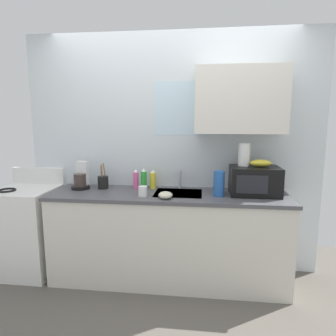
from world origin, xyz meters
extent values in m
cube|color=silver|center=(0.00, 0.35, 1.25)|extent=(3.09, 0.10, 2.50)
cube|color=silver|center=(0.67, 0.14, 1.79)|extent=(0.85, 0.32, 0.62)
cube|color=silver|center=(0.10, 0.31, 1.73)|extent=(0.56, 0.02, 0.55)
cube|color=silver|center=(0.00, 0.00, 0.43)|extent=(2.29, 0.60, 0.86)
cube|color=#4C4C51|center=(0.00, 0.00, 0.88)|extent=(2.32, 0.63, 0.03)
cube|color=#9EA0A5|center=(0.10, 0.02, 0.83)|extent=(0.46, 0.38, 0.14)
cylinder|color=#B2B5BA|center=(0.10, 0.24, 0.99)|extent=(0.03, 0.03, 0.19)
cube|color=white|center=(-1.51, 0.00, 0.45)|extent=(0.60, 0.60, 0.90)
torus|color=black|center=(-1.63, -0.10, 0.91)|extent=(0.17, 0.17, 0.02)
cube|color=white|center=(-1.51, 0.28, 0.99)|extent=(0.60, 0.04, 0.18)
cube|color=black|center=(0.83, 0.05, 1.04)|extent=(0.46, 0.34, 0.27)
cube|color=black|center=(0.78, -0.12, 1.04)|extent=(0.28, 0.01, 0.17)
ellipsoid|color=gold|center=(0.88, 0.05, 1.20)|extent=(0.20, 0.11, 0.07)
cylinder|color=white|center=(0.73, 0.10, 1.28)|extent=(0.11, 0.11, 0.22)
cylinder|color=black|center=(-0.93, 0.08, 0.92)|extent=(0.19, 0.19, 0.03)
cylinder|color=#3F332D|center=(-0.93, 0.07, 1.00)|extent=(0.12, 0.12, 0.13)
cube|color=silver|center=(-0.93, 0.15, 1.05)|extent=(0.11, 0.09, 0.26)
cylinder|color=yellow|center=(-0.18, 0.19, 0.98)|extent=(0.06, 0.06, 0.17)
cone|color=white|center=(-0.18, 0.19, 1.08)|extent=(0.05, 0.05, 0.04)
cylinder|color=green|center=(-0.27, 0.14, 0.99)|extent=(0.06, 0.06, 0.19)
cone|color=white|center=(-0.27, 0.14, 1.10)|extent=(0.05, 0.05, 0.04)
cylinder|color=#E55999|center=(-0.35, 0.15, 0.99)|extent=(0.06, 0.06, 0.18)
cone|color=white|center=(-0.35, 0.15, 1.09)|extent=(0.04, 0.04, 0.04)
cylinder|color=#2659A5|center=(0.49, -0.05, 1.02)|extent=(0.10, 0.10, 0.24)
cylinder|color=white|center=(-0.22, -0.14, 0.95)|extent=(0.08, 0.08, 0.09)
cylinder|color=black|center=(-0.70, 0.12, 0.97)|extent=(0.11, 0.11, 0.13)
cylinder|color=olive|center=(-0.71, 0.12, 1.04)|extent=(0.02, 0.01, 0.20)
cylinder|color=olive|center=(-0.68, 0.13, 1.05)|extent=(0.03, 0.02, 0.23)
cylinder|color=olive|center=(-0.70, 0.10, 1.05)|extent=(0.01, 0.02, 0.22)
ellipsoid|color=beige|center=(0.00, -0.20, 0.93)|extent=(0.13, 0.13, 0.06)
camera|label=1|loc=(0.32, -2.74, 1.60)|focal=30.99mm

